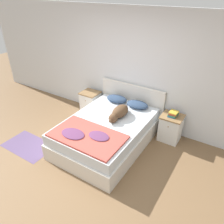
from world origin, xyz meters
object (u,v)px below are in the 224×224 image
Objects in this scene: bed at (107,133)px; dog at (119,112)px; pillow_right at (137,105)px; nightstand_left at (91,103)px; book_stack at (173,114)px; nightstand_right at (171,128)px; pillow_left at (117,99)px.

dog is (0.13, 0.26, 0.39)m from bed.
pillow_right is at bearing 72.37° from bed.
book_stack is at bearing 0.39° from nightstand_left.
pillow_right is (1.31, -0.02, 0.33)m from nightstand_left.
nightstand_right is 2.49× the size of book_stack.
pillow_left reaches higher than nightstand_left.
nightstand_right is at bearing 32.74° from dog.
dog is (-0.91, -0.59, 0.38)m from nightstand_right.
bed is 4.27× the size of pillow_right.
pillow_right is at bearing 0.00° from pillow_left.
dog is at bearing -146.71° from book_stack.
book_stack is (0.79, 0.04, 0.00)m from pillow_right.
dog is (0.40, -0.56, 0.04)m from pillow_left.
nightstand_left is 1.35m from pillow_right.
nightstand_right is at bearing -101.90° from book_stack.
pillow_left is at bearing 107.63° from bed.
nightstand_left is at bearing 140.99° from bed.
pillow_right reaches higher than book_stack.
nightstand_left is at bearing 178.40° from pillow_left.
dog is 3.00× the size of book_stack.
dog reaches higher than bed.
book_stack is (0.00, 0.01, 0.34)m from nightstand_right.
nightstand_left is at bearing 180.00° from nightstand_right.
bed is 8.93× the size of book_stack.
dog reaches higher than book_stack.
book_stack is at bearing 1.58° from pillow_left.
dog is at bearing 62.73° from bed.
dog is at bearing -147.26° from nightstand_right.
nightstand_right is 0.83× the size of dog.
bed is 0.49m from dog.
dog reaches higher than pillow_right.
nightstand_left is 2.49× the size of book_stack.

